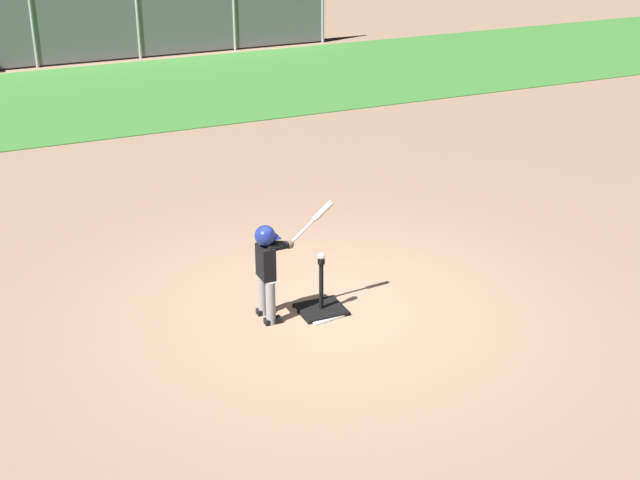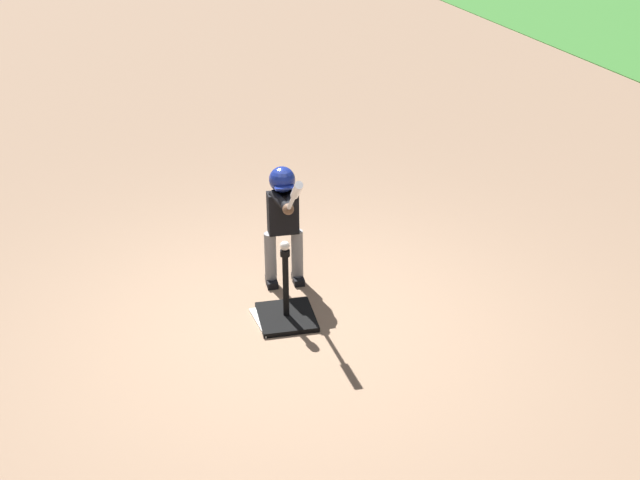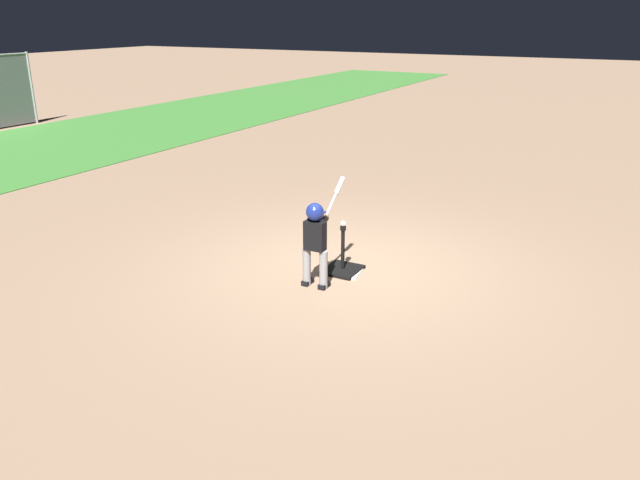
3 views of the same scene
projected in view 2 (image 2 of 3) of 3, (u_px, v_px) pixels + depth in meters
The scene contains 5 objects.
ground_plane at pixel (291, 327), 5.88m from camera, with size 90.00×90.00×0.00m, color #93755B.
home_plate at pixel (283, 318), 5.99m from camera, with size 0.44×0.44×0.02m, color white.
batting_tee at pixel (286, 311), 5.96m from camera, with size 0.49×0.44×0.62m.
batter_child at pixel (284, 213), 6.20m from camera, with size 0.88×0.33×1.23m.
baseball at pixel (285, 246), 5.71m from camera, with size 0.07×0.07×0.07m, color white.
Camera 2 is at (4.92, -0.83, 3.20)m, focal length 42.00 mm.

